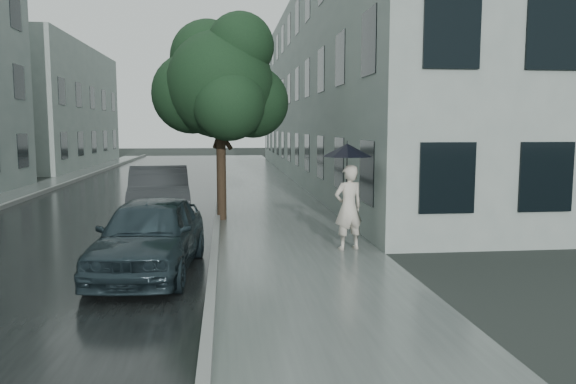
{
  "coord_description": "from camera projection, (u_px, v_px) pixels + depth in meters",
  "views": [
    {
      "loc": [
        -1.32,
        -9.8,
        2.68
      ],
      "look_at": [
        -0.02,
        1.87,
        1.3
      ],
      "focal_mm": 35.0,
      "sensor_mm": 36.0,
      "label": 1
    }
  ],
  "objects": [
    {
      "name": "ground",
      "position": [
        301.0,
        275.0,
        10.13
      ],
      "size": [
        120.0,
        120.0,
        0.0
      ],
      "primitive_type": "plane",
      "color": "black",
      "rests_on": "ground"
    },
    {
      "name": "sidewalk",
      "position": [
        266.0,
        195.0,
        22.0
      ],
      "size": [
        3.5,
        60.0,
        0.01
      ],
      "primitive_type": "cube",
      "color": "slate",
      "rests_on": "ground"
    },
    {
      "name": "kerb_near",
      "position": [
        220.0,
        194.0,
        21.79
      ],
      "size": [
        0.15,
        60.0,
        0.15
      ],
      "primitive_type": "cube",
      "color": "slate",
      "rests_on": "ground"
    },
    {
      "name": "asphalt_road",
      "position": [
        127.0,
        197.0,
        21.42
      ],
      "size": [
        6.85,
        60.0,
        0.0
      ],
      "primitive_type": "cube",
      "color": "black",
      "rests_on": "ground"
    },
    {
      "name": "kerb_far",
      "position": [
        32.0,
        196.0,
        21.03
      ],
      "size": [
        0.15,
        60.0,
        0.15
      ],
      "primitive_type": "cube",
      "color": "slate",
      "rests_on": "ground"
    },
    {
      "name": "sidewalk_far",
      "position": [
        6.0,
        198.0,
        20.93
      ],
      "size": [
        1.7,
        60.0,
        0.01
      ],
      "primitive_type": "cube",
      "color": "#4C5451",
      "rests_on": "ground"
    },
    {
      "name": "building_near",
      "position": [
        355.0,
        91.0,
        29.45
      ],
      "size": [
        7.02,
        36.0,
        9.0
      ],
      "color": "gray",
      "rests_on": "ground"
    },
    {
      "name": "building_far_b",
      "position": [
        39.0,
        106.0,
        37.77
      ],
      "size": [
        7.02,
        18.0,
        8.0
      ],
      "color": "gray",
      "rests_on": "ground"
    },
    {
      "name": "pedestrian",
      "position": [
        348.0,
        207.0,
        12.14
      ],
      "size": [
        0.77,
        0.62,
        1.84
      ],
      "primitive_type": "imported",
      "rotation": [
        0.0,
        0.0,
        3.43
      ],
      "color": "beige",
      "rests_on": "sidewalk"
    },
    {
      "name": "umbrella",
      "position": [
        347.0,
        150.0,
        12.03
      ],
      "size": [
        1.29,
        1.29,
        1.42
      ],
      "rotation": [
        0.0,
        0.0,
        -0.18
      ],
      "color": "black",
      "rests_on": "ground"
    },
    {
      "name": "street_tree",
      "position": [
        220.0,
        83.0,
        15.83
      ],
      "size": [
        3.94,
        3.58,
        5.81
      ],
      "color": "#332619",
      "rests_on": "ground"
    },
    {
      "name": "lamp_post",
      "position": [
        218.0,
        121.0,
        21.7
      ],
      "size": [
        0.85,
        0.32,
        5.0
      ],
      "rotation": [
        0.0,
        0.0,
        -0.04
      ],
      "color": "black",
      "rests_on": "ground"
    },
    {
      "name": "car_near",
      "position": [
        150.0,
        235.0,
        10.25
      ],
      "size": [
        2.0,
        4.24,
        1.4
      ],
      "primitive_type": "imported",
      "rotation": [
        0.0,
        0.0,
        -0.09
      ],
      "color": "#1B292F",
      "rests_on": "ground"
    },
    {
      "name": "car_far",
      "position": [
        159.0,
        193.0,
        16.1
      ],
      "size": [
        2.12,
        4.79,
        1.53
      ],
      "primitive_type": "imported",
      "rotation": [
        0.0,
        0.0,
        0.11
      ],
      "color": "#222527",
      "rests_on": "ground"
    }
  ]
}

